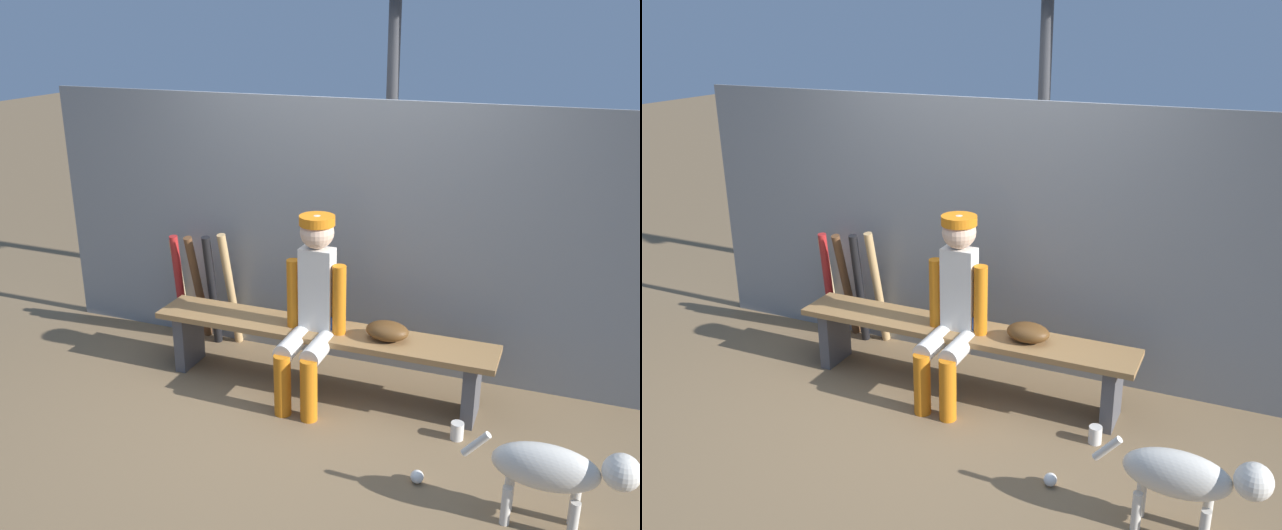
# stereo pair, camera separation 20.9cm
# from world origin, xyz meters

# --- Properties ---
(ground_plane) EXTENTS (30.00, 30.00, 0.00)m
(ground_plane) POSITION_xyz_m (0.00, 0.00, 0.00)
(ground_plane) COLOR brown
(chainlink_fence) EXTENTS (4.71, 0.03, 1.91)m
(chainlink_fence) POSITION_xyz_m (0.00, 0.51, 0.96)
(chainlink_fence) COLOR gray
(chainlink_fence) RESTS_ON ground_plane
(dugout_bench) EXTENTS (2.35, 0.36, 0.46)m
(dugout_bench) POSITION_xyz_m (0.00, 0.00, 0.36)
(dugout_bench) COLOR olive
(dugout_bench) RESTS_ON ground_plane
(player_seated) EXTENTS (0.41, 0.55, 1.24)m
(player_seated) POSITION_xyz_m (-0.02, -0.11, 0.67)
(player_seated) COLOR silver
(player_seated) RESTS_ON ground_plane
(baseball_glove) EXTENTS (0.28, 0.20, 0.12)m
(baseball_glove) POSITION_xyz_m (0.46, 0.00, 0.52)
(baseball_glove) COLOR #593819
(baseball_glove) RESTS_ON dugout_bench
(bat_wood_tan) EXTENTS (0.09, 0.24, 0.93)m
(bat_wood_tan) POSITION_xyz_m (-0.87, 0.38, 0.47)
(bat_wood_tan) COLOR tan
(bat_wood_tan) RESTS_ON ground_plane
(bat_aluminum_black) EXTENTS (0.09, 0.21, 0.91)m
(bat_aluminum_black) POSITION_xyz_m (-1.00, 0.34, 0.45)
(bat_aluminum_black) COLOR black
(bat_aluminum_black) RESTS_ON ground_plane
(bat_wood_dark) EXTENTS (0.07, 0.27, 0.89)m
(bat_wood_dark) POSITION_xyz_m (-1.15, 0.38, 0.44)
(bat_wood_dark) COLOR brown
(bat_wood_dark) RESTS_ON ground_plane
(bat_wood_natural) EXTENTS (0.10, 0.24, 0.82)m
(bat_wood_natural) POSITION_xyz_m (-1.34, 0.42, 0.41)
(bat_wood_natural) COLOR tan
(bat_wood_natural) RESTS_ON ground_plane
(bat_aluminum_red) EXTENTS (0.07, 0.15, 0.86)m
(bat_aluminum_red) POSITION_xyz_m (-1.31, 0.36, 0.43)
(bat_aluminum_red) COLOR #B22323
(bat_aluminum_red) RESTS_ON ground_plane
(baseball) EXTENTS (0.07, 0.07, 0.07)m
(baseball) POSITION_xyz_m (0.86, -0.76, 0.04)
(baseball) COLOR white
(baseball) RESTS_ON ground_plane
(cup_on_ground) EXTENTS (0.08, 0.08, 0.11)m
(cup_on_ground) POSITION_xyz_m (0.99, -0.26, 0.06)
(cup_on_ground) COLOR silver
(cup_on_ground) RESTS_ON ground_plane
(cup_on_bench) EXTENTS (0.08, 0.08, 0.11)m
(cup_on_bench) POSITION_xyz_m (0.09, -0.00, 0.51)
(cup_on_bench) COLOR #1E47AD
(cup_on_bench) RESTS_ON dugout_bench
(dog) EXTENTS (0.84, 0.20, 0.49)m
(dog) POSITION_xyz_m (1.57, -0.86, 0.34)
(dog) COLOR beige
(dog) RESTS_ON ground_plane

